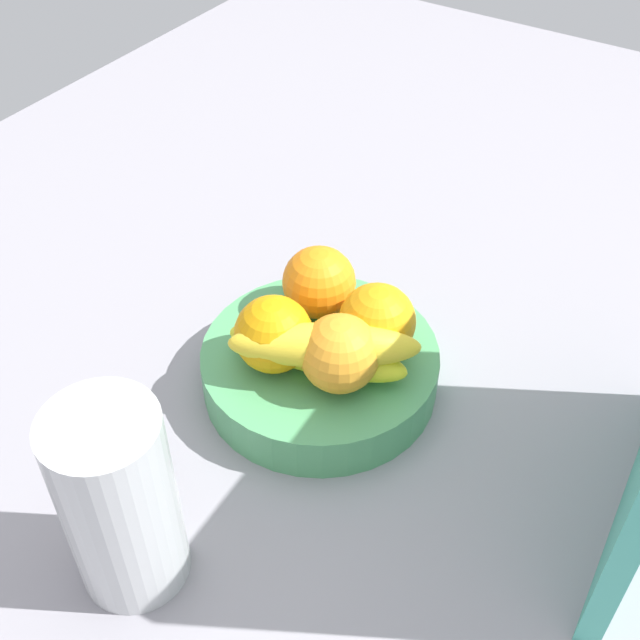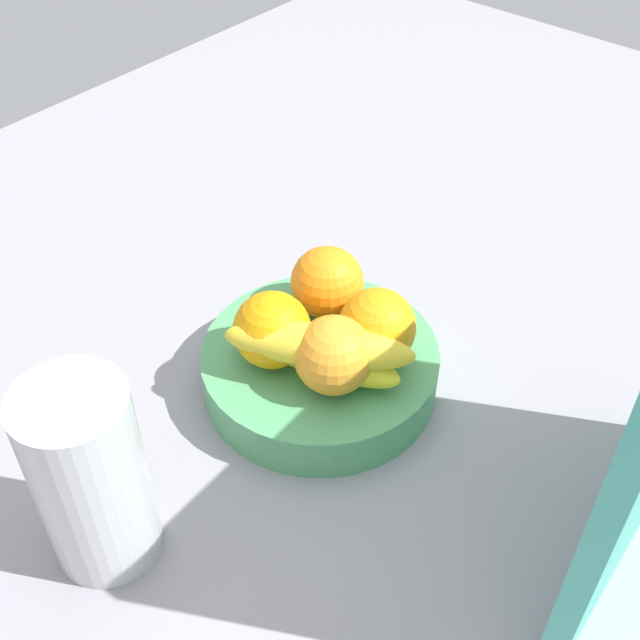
{
  "view_description": "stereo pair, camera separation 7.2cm",
  "coord_description": "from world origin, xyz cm",
  "px_view_note": "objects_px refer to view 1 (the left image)",
  "views": [
    {
      "loc": [
        47.65,
        26.23,
        58.08
      ],
      "look_at": [
        2.32,
        -2.79,
        8.54
      ],
      "focal_mm": 45.27,
      "sensor_mm": 36.0,
      "label": 1
    },
    {
      "loc": [
        43.34,
        32.06,
        58.08
      ],
      "look_at": [
        2.32,
        -2.79,
        8.54
      ],
      "focal_mm": 45.27,
      "sensor_mm": 36.0,
      "label": 2
    }
  ],
  "objects_px": {
    "orange_front_left": "(319,282)",
    "thermos_tumbler": "(119,502)",
    "orange_front_right": "(273,334)",
    "orange_center": "(340,354)",
    "banana_bunch": "(320,349)",
    "orange_back_left": "(377,321)",
    "fruit_bowl": "(320,368)"
  },
  "relations": [
    {
      "from": "banana_bunch",
      "to": "thermos_tumbler",
      "type": "distance_m",
      "value": 0.22
    },
    {
      "from": "orange_center",
      "to": "thermos_tumbler",
      "type": "height_order",
      "value": "thermos_tumbler"
    },
    {
      "from": "orange_front_right",
      "to": "orange_front_left",
      "type": "bearing_deg",
      "value": -176.78
    },
    {
      "from": "orange_front_right",
      "to": "thermos_tumbler",
      "type": "xyz_separation_m",
      "value": [
        0.21,
        0.01,
        0.01
      ]
    },
    {
      "from": "fruit_bowl",
      "to": "thermos_tumbler",
      "type": "distance_m",
      "value": 0.25
    },
    {
      "from": "orange_center",
      "to": "orange_front_right",
      "type": "bearing_deg",
      "value": -79.95
    },
    {
      "from": "orange_back_left",
      "to": "orange_front_left",
      "type": "bearing_deg",
      "value": -103.69
    },
    {
      "from": "fruit_bowl",
      "to": "orange_front_left",
      "type": "bearing_deg",
      "value": -146.48
    },
    {
      "from": "fruit_bowl",
      "to": "thermos_tumbler",
      "type": "relative_size",
      "value": 1.29
    },
    {
      "from": "orange_front_left",
      "to": "orange_back_left",
      "type": "bearing_deg",
      "value": 76.31
    },
    {
      "from": "orange_center",
      "to": "thermos_tumbler",
      "type": "xyz_separation_m",
      "value": [
        0.22,
        -0.05,
        0.01
      ]
    },
    {
      "from": "fruit_bowl",
      "to": "orange_front_left",
      "type": "distance_m",
      "value": 0.08
    },
    {
      "from": "orange_front_right",
      "to": "orange_center",
      "type": "relative_size",
      "value": 1.0
    },
    {
      "from": "orange_center",
      "to": "banana_bunch",
      "type": "bearing_deg",
      "value": -89.98
    },
    {
      "from": "orange_center",
      "to": "banana_bunch",
      "type": "xyz_separation_m",
      "value": [
        0.0,
        -0.02,
        -0.0
      ]
    },
    {
      "from": "banana_bunch",
      "to": "orange_front_right",
      "type": "bearing_deg",
      "value": -75.35
    },
    {
      "from": "orange_front_left",
      "to": "orange_center",
      "type": "bearing_deg",
      "value": 43.28
    },
    {
      "from": "orange_front_right",
      "to": "thermos_tumbler",
      "type": "height_order",
      "value": "thermos_tumbler"
    },
    {
      "from": "orange_center",
      "to": "orange_back_left",
      "type": "relative_size",
      "value": 1.0
    },
    {
      "from": "fruit_bowl",
      "to": "orange_front_left",
      "type": "relative_size",
      "value": 3.15
    },
    {
      "from": "thermos_tumbler",
      "to": "orange_front_right",
      "type": "bearing_deg",
      "value": -176.94
    },
    {
      "from": "orange_back_left",
      "to": "thermos_tumbler",
      "type": "bearing_deg",
      "value": -12.05
    },
    {
      "from": "banana_bunch",
      "to": "thermos_tumbler",
      "type": "height_order",
      "value": "thermos_tumbler"
    },
    {
      "from": "orange_front_right",
      "to": "orange_back_left",
      "type": "distance_m",
      "value": 0.1
    },
    {
      "from": "orange_front_right",
      "to": "orange_center",
      "type": "height_order",
      "value": "same"
    },
    {
      "from": "banana_bunch",
      "to": "orange_center",
      "type": "bearing_deg",
      "value": 90.02
    },
    {
      "from": "orange_front_right",
      "to": "banana_bunch",
      "type": "height_order",
      "value": "orange_front_right"
    },
    {
      "from": "fruit_bowl",
      "to": "banana_bunch",
      "type": "bearing_deg",
      "value": 33.14
    },
    {
      "from": "orange_front_left",
      "to": "thermos_tumbler",
      "type": "relative_size",
      "value": 0.41
    },
    {
      "from": "banana_bunch",
      "to": "orange_back_left",
      "type": "bearing_deg",
      "value": 153.25
    },
    {
      "from": "orange_front_left",
      "to": "thermos_tumbler",
      "type": "height_order",
      "value": "thermos_tumbler"
    },
    {
      "from": "orange_front_right",
      "to": "fruit_bowl",
      "type": "bearing_deg",
      "value": 141.46
    }
  ]
}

